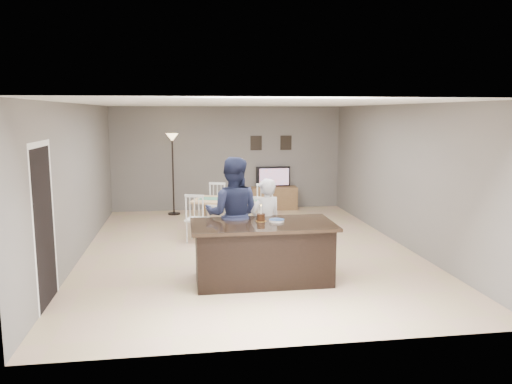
{
  "coord_description": "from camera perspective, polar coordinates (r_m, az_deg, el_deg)",
  "views": [
    {
      "loc": [
        -1.16,
        -9.03,
        2.54
      ],
      "look_at": [
        0.12,
        -0.3,
        1.13
      ],
      "focal_mm": 35.0,
      "sensor_mm": 36.0,
      "label": 1
    }
  ],
  "objects": [
    {
      "name": "television",
      "position": [
        13.19,
        2.03,
        1.75
      ],
      "size": [
        0.91,
        0.12,
        0.53
      ],
      "primitive_type": "imported",
      "rotation": [
        0.0,
        0.0,
        3.14
      ],
      "color": "black",
      "rests_on": "tv_console"
    },
    {
      "name": "woman",
      "position": [
        8.09,
        1.12,
        -3.72
      ],
      "size": [
        0.64,
        0.54,
        1.5
      ],
      "primitive_type": "imported",
      "rotation": [
        0.0,
        0.0,
        3.52
      ],
      "color": "#BCBCC0",
      "rests_on": "floor"
    },
    {
      "name": "tv_console",
      "position": [
        13.21,
        2.07,
        -0.71
      ],
      "size": [
        1.2,
        0.4,
        0.6
      ],
      "primitive_type": "cube",
      "color": "brown",
      "rests_on": "floor"
    },
    {
      "name": "floor_lamp",
      "position": [
        12.57,
        -9.53,
        4.54
      ],
      "size": [
        0.3,
        0.3,
        2.03
      ],
      "color": "black",
      "rests_on": "floor"
    },
    {
      "name": "plate_stack",
      "position": [
        7.6,
        2.37,
        -3.27
      ],
      "size": [
        0.24,
        0.24,
        0.04
      ],
      "color": "white",
      "rests_on": "kitchen_island"
    },
    {
      "name": "kitchen_island",
      "position": [
        7.61,
        0.76,
        -6.84
      ],
      "size": [
        2.15,
        1.1,
        0.9
      ],
      "color": "black",
      "rests_on": "floor"
    },
    {
      "name": "doorway",
      "position": [
        7.09,
        -23.14,
        -2.1
      ],
      "size": [
        0.0,
        2.1,
        2.65
      ],
      "color": "black",
      "rests_on": "floor"
    },
    {
      "name": "tv_screen_glow",
      "position": [
        13.11,
        2.1,
        1.74
      ],
      "size": [
        0.78,
        0.0,
        0.78
      ],
      "primitive_type": "plane",
      "rotation": [
        1.57,
        0.0,
        3.14
      ],
      "color": "#E94F19",
      "rests_on": "tv_console"
    },
    {
      "name": "picture_frames",
      "position": [
        13.23,
        1.73,
        5.64
      ],
      "size": [
        1.1,
        0.02,
        0.38
      ],
      "color": "black",
      "rests_on": "room_shell"
    },
    {
      "name": "floor",
      "position": [
        9.45,
        -0.98,
        -6.53
      ],
      "size": [
        8.0,
        8.0,
        0.0
      ],
      "primitive_type": "plane",
      "color": "tan",
      "rests_on": "ground"
    },
    {
      "name": "dining_table",
      "position": [
        10.43,
        -2.74,
        -1.55
      ],
      "size": [
        2.01,
        2.19,
        0.97
      ],
      "rotation": [
        0.0,
        0.0,
        -0.32
      ],
      "color": "tan",
      "rests_on": "floor"
    },
    {
      "name": "man",
      "position": [
        7.98,
        -2.67,
        -2.61
      ],
      "size": [
        1.04,
        0.89,
        1.85
      ],
      "primitive_type": "imported",
      "rotation": [
        0.0,
        0.0,
        2.91
      ],
      "color": "#1C213E",
      "rests_on": "floor"
    },
    {
      "name": "birthday_cake",
      "position": [
        7.62,
        0.57,
        -2.9
      ],
      "size": [
        0.17,
        0.17,
        0.26
      ],
      "color": "gold",
      "rests_on": "kitchen_island"
    },
    {
      "name": "room_shell",
      "position": [
        9.14,
        -1.01,
        3.64
      ],
      "size": [
        8.0,
        8.0,
        8.0
      ],
      "color": "slate",
      "rests_on": "floor"
    }
  ]
}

